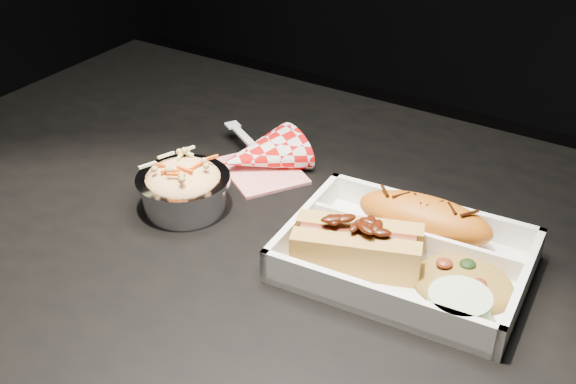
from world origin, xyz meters
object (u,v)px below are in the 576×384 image
at_px(food_tray, 405,260).
at_px(fried_pastry, 424,218).
at_px(napkin_fork, 260,155).
at_px(foil_coleslaw_cup, 184,185).
at_px(hotdog, 357,244).
at_px(dining_table, 291,307).

relative_size(food_tray, fried_pastry, 1.71).
xyz_separation_m(fried_pastry, napkin_fork, (-0.25, 0.04, -0.01)).
bearing_deg(foil_coleslaw_cup, food_tray, 7.08).
xyz_separation_m(hotdog, napkin_fork, (-0.21, 0.13, -0.02)).
bearing_deg(hotdog, fried_pastry, 45.44).
bearing_deg(foil_coleslaw_cup, hotdog, 0.93).
xyz_separation_m(food_tray, hotdog, (-0.04, -0.03, 0.02)).
height_order(dining_table, food_tray, food_tray).
distance_m(food_tray, fried_pastry, 0.06).
height_order(food_tray, fried_pastry, fried_pastry).
height_order(hotdog, napkin_fork, napkin_fork).
relative_size(foil_coleslaw_cup, napkin_fork, 0.65).
distance_m(fried_pastry, foil_coleslaw_cup, 0.28).
bearing_deg(fried_pastry, dining_table, -144.92).
height_order(dining_table, napkin_fork, napkin_fork).
bearing_deg(hotdog, foil_coleslaw_cup, 160.91).
relative_size(hotdog, napkin_fork, 0.85).
xyz_separation_m(dining_table, foil_coleslaw_cup, (-0.15, -0.00, 0.12)).
xyz_separation_m(dining_table, napkin_fork, (-0.13, 0.13, 0.11)).
xyz_separation_m(fried_pastry, foil_coleslaw_cup, (-0.27, -0.09, 0.00)).
distance_m(foil_coleslaw_cup, napkin_fork, 0.13).
relative_size(dining_table, napkin_fork, 7.05).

